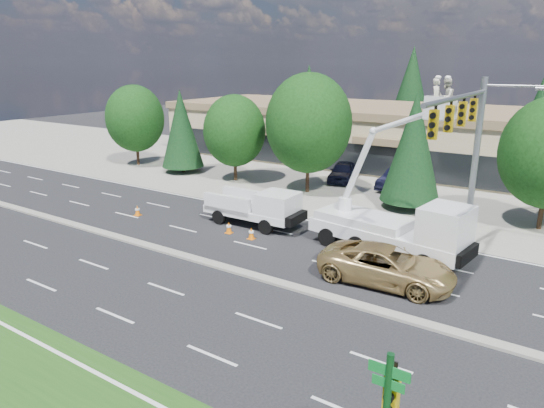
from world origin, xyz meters
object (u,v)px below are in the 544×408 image
Objects in this scene: bucket_truck at (401,221)px; minivan at (387,265)px; signal_mast at (469,142)px; utility_pickup at (258,211)px.

minivan is (0.57, -3.29, -1.12)m from bucket_truck.
signal_mast reaches higher than minivan.
signal_mast is 1.70× the size of utility_pickup.
minivan is (9.48, -3.41, -0.09)m from utility_pickup.
signal_mast is 1.67× the size of minivan.
signal_mast is 12.69m from utility_pickup.
minivan is at bearing -20.47° from utility_pickup.
utility_pickup reaches higher than minivan.
utility_pickup is 0.98× the size of minivan.
minivan is at bearing -72.12° from bucket_truck.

